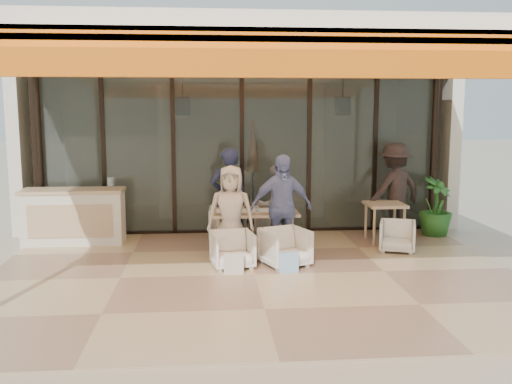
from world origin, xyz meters
TOP-DOWN VIEW (x-y plane):
  - ground at (0.00, 0.00)m, footprint 70.00×70.00m
  - terrace_floor at (0.00, 0.00)m, footprint 8.00×6.00m
  - terrace_structure at (0.00, -0.26)m, footprint 8.00×6.00m
  - glass_storefront at (0.00, 3.00)m, footprint 8.08×0.10m
  - interior_block at (0.01, 5.31)m, footprint 9.05×3.62m
  - host_counter at (-3.16, 2.30)m, footprint 1.85×0.65m
  - dining_table at (0.10, 1.43)m, footprint 1.50×0.90m
  - chair_far_left at (-0.31, 2.37)m, footprint 0.74×0.69m
  - chair_far_right at (0.53, 2.37)m, footprint 0.64×0.61m
  - chair_near_left at (-0.31, 0.47)m, footprint 0.72×0.69m
  - chair_near_right at (0.53, 0.47)m, footprint 0.85×0.83m
  - diner_navy at (-0.31, 1.87)m, footprint 0.71×0.51m
  - diner_grey at (0.53, 1.87)m, footprint 0.86×0.76m
  - diner_cream at (-0.31, 0.97)m, footprint 0.84×0.61m
  - diner_periwinkle at (0.53, 0.97)m, footprint 1.08×0.57m
  - tote_bag_cream at (-0.31, 0.07)m, footprint 0.30×0.10m
  - tote_bag_blue at (0.53, 0.07)m, footprint 0.30×0.10m
  - side_table at (2.62, 1.98)m, footprint 0.70×0.70m
  - side_chair at (2.62, 1.23)m, footprint 0.75×0.73m
  - standing_woman at (2.97, 2.50)m, footprint 1.36×1.09m
  - potted_palm at (3.78, 2.39)m, footprint 0.93×0.93m

SIDE VIEW (x-z plane):
  - ground at x=0.00m, z-range 0.00..0.00m
  - terrace_floor at x=0.00m, z-range 0.00..0.01m
  - tote_bag_cream at x=-0.31m, z-range 0.00..0.34m
  - tote_bag_blue at x=0.53m, z-range 0.00..0.34m
  - chair_far_right at x=0.53m, z-range 0.00..0.58m
  - side_chair at x=2.62m, z-range 0.00..0.62m
  - chair_near_left at x=-0.31m, z-range 0.00..0.65m
  - chair_near_right at x=0.53m, z-range 0.00..0.69m
  - chair_far_left at x=-0.31m, z-range 0.00..0.72m
  - host_counter at x=-3.16m, z-range 0.01..1.05m
  - potted_palm at x=3.78m, z-range 0.00..1.18m
  - side_table at x=2.62m, z-range 0.27..1.01m
  - dining_table at x=0.10m, z-range 0.22..1.15m
  - diner_grey at x=0.53m, z-range 0.00..1.49m
  - diner_cream at x=-0.31m, z-range 0.00..1.59m
  - diner_periwinkle at x=0.53m, z-range 0.00..1.76m
  - diner_navy at x=-0.31m, z-range 0.00..1.82m
  - standing_woman at x=2.97m, z-range 0.00..1.85m
  - glass_storefront at x=0.00m, z-range 0.00..3.20m
  - interior_block at x=0.01m, z-range 0.47..3.99m
  - terrace_structure at x=0.00m, z-range 1.55..4.95m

